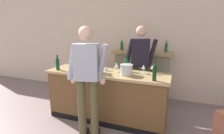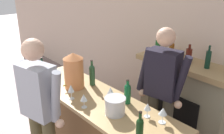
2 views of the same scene
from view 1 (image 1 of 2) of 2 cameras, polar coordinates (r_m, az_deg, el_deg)
The scene contains 17 objects.
wall_back_panel at distance 4.62m, azimuth 5.26°, elevation 7.87°, with size 12.00×0.07×2.75m.
bar_counter at distance 3.42m, azimuth -1.74°, elevation -9.41°, with size 2.31×0.67×0.96m.
fireplace_stone at distance 4.40m, azimuth 9.68°, elevation -2.50°, with size 1.43×0.52×1.51m.
person_customer at distance 2.68m, azimuth -8.10°, elevation -4.11°, with size 0.65×0.37×1.80m.
person_bartender at distance 3.64m, azimuth 9.16°, elevation 0.47°, with size 0.65×0.36×1.81m.
copper_dispenser at distance 3.37m, azimuth -8.41°, elevation 2.76°, with size 0.25×0.29×0.47m.
ice_bucket_steel at distance 3.06m, azimuth 4.72°, elevation -0.85°, with size 0.22×0.22×0.19m.
wine_bottle_burgundy_dark at distance 3.57m, azimuth -17.35°, elevation 1.19°, with size 0.07×0.07×0.29m.
wine_bottle_port_short at distance 3.31m, azimuth 4.74°, elevation 0.85°, with size 0.08×0.08×0.29m.
wine_bottle_chardonnay_pale at distance 3.59m, azimuth -11.49°, elevation 1.95°, with size 0.07×0.07×0.35m.
wine_bottle_riesling_slim at distance 2.79m, azimuth 13.73°, elevation -1.50°, with size 0.07×0.07×0.33m.
wine_bottle_rose_blush at distance 3.53m, azimuth -5.36°, elevation 1.96°, with size 0.07×0.07×0.34m.
wine_glass_by_dispenser at distance 3.20m, azimuth 10.28°, elevation -0.09°, with size 0.07×0.07×0.16m.
wine_glass_front_right at distance 3.20m, azimuth 13.37°, elevation -0.02°, with size 0.09×0.09×0.17m.
wine_glass_front_left at distance 3.25m, azimuth 1.50°, elevation 0.58°, with size 0.09×0.09×0.18m.
wine_glass_back_row at distance 3.01m, azimuth -2.03°, elevation -0.64°, with size 0.08×0.08×0.16m.
wine_glass_near_bucket at distance 3.11m, azimuth -6.37°, elevation 0.01°, with size 0.08×0.08×0.18m.
Camera 1 is at (1.24, -0.20, 1.79)m, focal length 28.00 mm.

